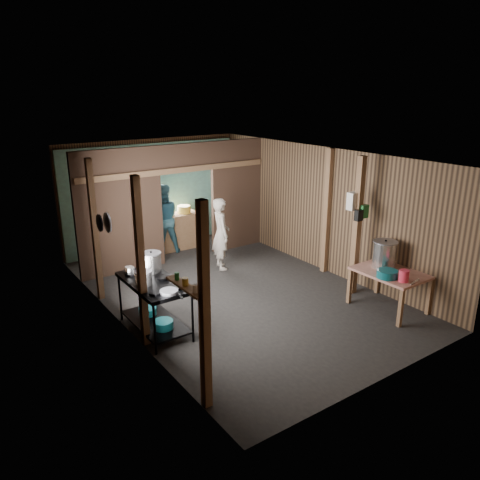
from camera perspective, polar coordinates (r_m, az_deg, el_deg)
floor at (r=9.11m, az=-0.73°, el=-6.28°), size 4.50×7.00×0.00m
ceiling at (r=8.39m, az=-0.80°, el=10.15°), size 4.50×7.00×0.00m
wall_back at (r=11.63m, az=-10.55°, el=5.55°), size 4.50×0.00×2.60m
wall_front at (r=6.25m, az=17.70°, el=-5.91°), size 4.50×0.00×2.60m
wall_left at (r=7.68m, az=-14.77°, el=-1.17°), size 0.00×7.00×2.60m
wall_right at (r=10.05m, az=9.93°, el=3.64°), size 0.00×7.00×2.60m
partition_left at (r=9.97m, az=-14.31°, el=3.23°), size 1.85×0.10×2.60m
partition_right at (r=11.28m, az=-0.43°, el=5.47°), size 1.35×0.10×2.60m
partition_header at (r=10.42m, az=-6.55°, el=9.91°), size 1.30×0.10×0.60m
turquoise_panel at (r=11.59m, az=-10.41°, el=5.26°), size 4.40×0.06×2.50m
back_counter at (r=11.50m, az=-7.80°, el=1.03°), size 1.20×0.50×0.85m
wall_clock at (r=11.54m, az=-9.38°, el=8.55°), size 0.20×0.03×0.20m
post_left_a at (r=5.51m, az=-4.32°, el=-8.36°), size 0.10×0.12×2.60m
post_left_b at (r=7.00m, az=-11.91°, el=-2.84°), size 0.10×0.12×2.60m
post_left_c at (r=8.79m, az=-17.13°, el=1.03°), size 0.10×0.12×2.60m
post_right at (r=9.87m, az=10.45°, el=3.34°), size 0.10×0.12×2.60m
post_free at (r=8.91m, az=13.94°, el=1.54°), size 0.12×0.12×2.60m
cross_beam at (r=10.30m, az=-7.60°, el=8.36°), size 4.40×0.12×0.12m
pan_lid_big at (r=7.96m, az=-15.73°, el=2.05°), size 0.03×0.34×0.34m
pan_lid_small at (r=8.35m, az=-16.60°, el=1.99°), size 0.03×0.30×0.30m
wall_shelf at (r=5.88m, az=-6.60°, el=-5.61°), size 0.14×0.80×0.03m
jar_white at (r=5.65m, az=-5.40°, el=-5.85°), size 0.07×0.07×0.10m
jar_yellow at (r=5.86m, az=-6.62°, el=-5.03°), size 0.08×0.08×0.10m
jar_green at (r=6.04m, az=-7.63°, el=-4.35°), size 0.06×0.06×0.10m
bag_white at (r=8.81m, az=13.56°, el=4.60°), size 0.22×0.15×0.32m
bag_green at (r=8.85m, az=14.67°, el=3.38°), size 0.16×0.12×0.24m
bag_black at (r=8.75m, az=14.14°, el=2.91°), size 0.14×0.10×0.20m
gas_range at (r=7.69m, az=-10.27°, el=-7.85°), size 0.75×1.46×0.86m
prep_table at (r=8.72m, az=17.51°, el=-5.79°), size 0.86×1.18×0.70m
stove_pot_large at (r=7.87m, az=-10.64°, el=-2.68°), size 0.41×0.41×0.34m
stove_pot_med at (r=7.39m, az=-11.59°, el=-4.55°), size 0.29×0.29×0.24m
stove_saucepan at (r=7.89m, az=-13.23°, el=-3.56°), size 0.18×0.18×0.10m
frying_pan at (r=7.05m, az=-8.57°, el=-6.18°), size 0.38×0.54×0.07m
blue_tub_front at (r=7.54m, az=-9.24°, el=-10.03°), size 0.31×0.31×0.13m
blue_tub_back at (r=8.02m, az=-11.08°, el=-8.41°), size 0.29×0.29×0.12m
stock_pot at (r=8.70m, az=17.05°, el=-1.70°), size 0.55×0.55×0.50m
wash_basin at (r=8.29m, az=17.35°, el=-3.93°), size 0.39×0.39×0.13m
pink_bucket at (r=8.20m, az=19.18°, el=-4.12°), size 0.18×0.18×0.20m
knife at (r=8.26m, az=20.36°, el=-4.77°), size 0.30×0.08×0.01m
yellow_tub at (r=11.47m, az=-6.77°, el=3.71°), size 0.32×0.32×0.18m
cook at (r=10.04m, az=-2.32°, el=0.76°), size 0.51×0.65×1.54m
worker_back at (r=11.17m, az=-9.28°, el=2.54°), size 0.93×0.81×1.63m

